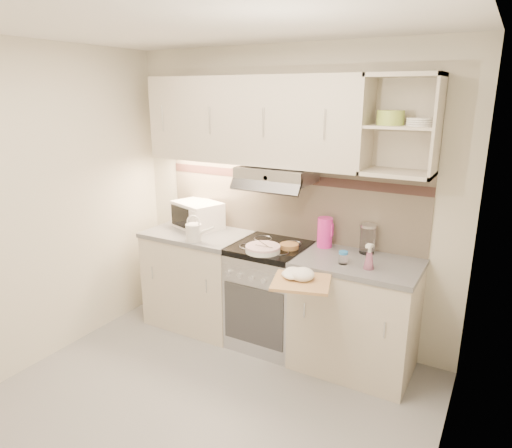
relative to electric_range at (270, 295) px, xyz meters
name	(u,v)px	position (x,y,z in m)	size (l,w,h in m)	color
ground	(195,415)	(0.00, -1.10, -0.45)	(3.00, 3.00, 0.00)	gray
room_shell	(220,171)	(0.00, -0.73, 1.18)	(3.04, 2.84, 2.52)	beige
base_cabinet_left	(200,280)	(-0.75, 0.00, -0.02)	(0.90, 0.60, 0.86)	beige
worktop_left	(198,234)	(-0.75, 0.00, 0.43)	(0.92, 0.62, 0.04)	slate
base_cabinet_right	(355,317)	(0.75, 0.00, -0.02)	(0.90, 0.60, 0.86)	beige
worktop_right	(359,263)	(0.75, 0.00, 0.43)	(0.92, 0.62, 0.04)	slate
electric_range	(270,295)	(0.00, 0.00, 0.00)	(0.60, 0.60, 0.90)	#B7B7BC
microwave	(197,215)	(-0.83, 0.12, 0.57)	(0.51, 0.44, 0.25)	white
watering_can	(195,232)	(-0.62, -0.22, 0.53)	(0.26, 0.14, 0.23)	silver
plate_stack	(263,249)	(0.02, -0.18, 0.48)	(0.28, 0.28, 0.06)	silver
bread_loaf	(289,246)	(0.17, 0.00, 0.47)	(0.15, 0.15, 0.04)	#9E573A
pink_pitcher	(325,232)	(0.40, 0.18, 0.57)	(0.13, 0.12, 0.25)	#DE2899
glass_jar	(367,239)	(0.75, 0.20, 0.57)	(0.12, 0.12, 0.23)	silver
spice_jar	(343,258)	(0.67, -0.12, 0.50)	(0.07, 0.07, 0.10)	white
spray_bottle	(369,258)	(0.86, -0.12, 0.53)	(0.08, 0.08, 0.20)	pink
cutting_board	(301,282)	(0.51, -0.52, 0.42)	(0.39, 0.35, 0.02)	tan
dish_towel	(297,276)	(0.49, -0.54, 0.47)	(0.29, 0.24, 0.08)	silver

